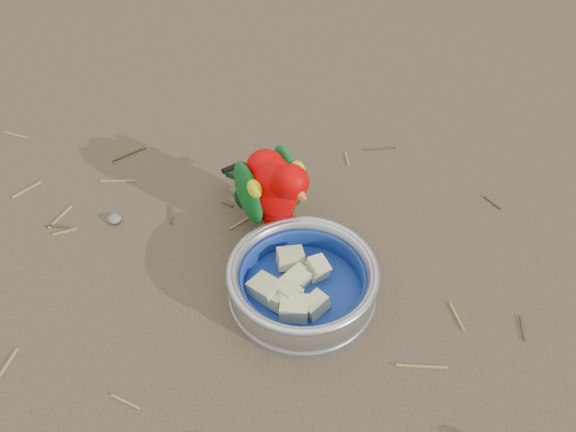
# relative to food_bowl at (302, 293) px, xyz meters

# --- Properties ---
(ground) EXTENTS (60.00, 60.00, 0.00)m
(ground) POSITION_rel_food_bowl_xyz_m (-0.12, -0.06, -0.01)
(ground) COLOR #4C3C2D
(food_bowl) EXTENTS (0.21, 0.21, 0.02)m
(food_bowl) POSITION_rel_food_bowl_xyz_m (0.00, 0.00, 0.00)
(food_bowl) COLOR #B2B2BA
(food_bowl) RESTS_ON ground
(bowl_wall) EXTENTS (0.21, 0.21, 0.04)m
(bowl_wall) POSITION_rel_food_bowl_xyz_m (0.00, 0.00, 0.03)
(bowl_wall) COLOR #B2B2BA
(bowl_wall) RESTS_ON food_bowl
(fruit_wedges) EXTENTS (0.13, 0.13, 0.03)m
(fruit_wedges) POSITION_rel_food_bowl_xyz_m (0.00, 0.00, 0.02)
(fruit_wedges) COLOR beige
(fruit_wedges) RESTS_ON food_bowl
(lory_parrot) EXTENTS (0.20, 0.22, 0.16)m
(lory_parrot) POSITION_rel_food_bowl_xyz_m (-0.05, 0.13, 0.07)
(lory_parrot) COLOR #CA0000
(lory_parrot) RESTS_ON ground
(ground_debris) EXTENTS (0.90, 0.80, 0.01)m
(ground_debris) POSITION_rel_food_bowl_xyz_m (-0.10, -0.03, -0.01)
(ground_debris) COLOR olive
(ground_debris) RESTS_ON ground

